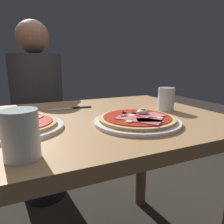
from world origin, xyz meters
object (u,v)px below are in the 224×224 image
object	(u,v)px
pizza_across_left	(19,126)
diner_person	(39,119)
pizza_foreground	(137,120)
water_glass_far	(21,138)
dining_table	(83,149)
knife	(73,108)
water_glass_near	(166,101)

from	to	relation	value
pizza_across_left	diner_person	size ratio (longest dim) A/B	0.23
pizza_foreground	water_glass_far	distance (m)	0.39
dining_table	knife	size ratio (longest dim) A/B	5.50
dining_table	diner_person	bearing A→B (deg)	98.39
pizza_across_left	water_glass_far	bearing A→B (deg)	-89.29
pizza_across_left	knife	xyz separation A→B (m)	(0.23, 0.23, -0.01)
pizza_across_left	dining_table	bearing A→B (deg)	14.65
dining_table	knife	bearing A→B (deg)	87.25
knife	water_glass_near	bearing A→B (deg)	-29.13
dining_table	water_glass_near	xyz separation A→B (m)	(0.37, -0.03, 0.17)
pizza_across_left	diner_person	world-z (taller)	diner_person
dining_table	knife	world-z (taller)	knife
water_glass_far	pizza_across_left	bearing A→B (deg)	90.71
water_glass_near	knife	size ratio (longest dim) A/B	0.51
water_glass_far	knife	distance (m)	0.51
water_glass_far	diner_person	size ratio (longest dim) A/B	0.09
pizza_foreground	water_glass_near	bearing A→B (deg)	29.71
dining_table	water_glass_far	distance (m)	0.39
water_glass_far	diner_person	bearing A→B (deg)	83.05
water_glass_near	water_glass_far	xyz separation A→B (m)	(-0.58, -0.25, 0.00)
knife	diner_person	world-z (taller)	diner_person
water_glass_far	knife	xyz separation A→B (m)	(0.22, 0.46, -0.04)
water_glass_far	diner_person	distance (m)	0.99
pizza_across_left	water_glass_near	world-z (taller)	water_glass_near
water_glass_near	knife	bearing A→B (deg)	150.87
knife	diner_person	bearing A→B (deg)	102.13
dining_table	pizza_foreground	world-z (taller)	pizza_foreground
pizza_foreground	knife	distance (m)	0.35
dining_table	water_glass_far	size ratio (longest dim) A/B	9.94
pizza_across_left	diner_person	distance (m)	0.76
dining_table	pizza_across_left	distance (m)	0.27
pizza_foreground	diner_person	world-z (taller)	diner_person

